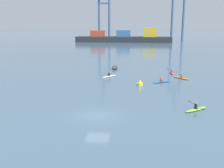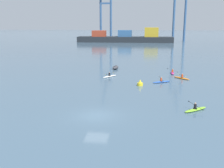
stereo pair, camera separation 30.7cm
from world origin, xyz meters
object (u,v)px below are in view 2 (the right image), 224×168
object	(u,v)px
kayak_orange	(182,78)
kayak_lime	(196,109)
gantry_crane_west_mid	(180,5)
kayak_white	(110,76)
container_barge	(126,38)
channel_buoy	(140,83)
capsized_dinghy	(115,67)
kayak_blue	(162,82)
kayak_magenta	(172,73)
gantry_crane_west	(106,10)

from	to	relation	value
kayak_orange	kayak_lime	distance (m)	17.72
gantry_crane_west_mid	kayak_white	xyz separation A→B (m)	(-24.29, -102.54, -18.95)
kayak_orange	kayak_white	size ratio (longest dim) A/B	0.93
kayak_lime	kayak_orange	bearing A→B (deg)	87.45
container_barge	channel_buoy	world-z (taller)	container_barge
capsized_dinghy	channel_buoy	distance (m)	15.93
kayak_white	kayak_blue	world-z (taller)	kayak_blue
gantry_crane_west_mid	capsized_dinghy	xyz separation A→B (m)	(-24.21, -93.81, -18.77)
container_barge	capsized_dinghy	distance (m)	84.97
container_barge	channel_buoy	bearing A→B (deg)	-84.53
kayak_lime	capsized_dinghy	bearing A→B (deg)	114.37
kayak_white	kayak_blue	xyz separation A→B (m)	(9.12, -3.57, 0.00)
kayak_white	container_barge	bearing A→B (deg)	92.39
container_barge	kayak_magenta	size ratio (longest dim) A/B	14.65
kayak_orange	kayak_blue	size ratio (longest dim) A/B	0.89
kayak_orange	kayak_lime	bearing A→B (deg)	-92.55
container_barge	kayak_magenta	bearing A→B (deg)	-79.99
gantry_crane_west	kayak_white	xyz separation A→B (m)	(16.60, -106.31, -16.93)
gantry_crane_west	kayak_blue	distance (m)	114.11
kayak_orange	gantry_crane_west	bearing A→B (deg)	105.48
gantry_crane_west_mid	kayak_lime	world-z (taller)	gantry_crane_west_mid
channel_buoy	kayak_lime	distance (m)	13.14
kayak_blue	capsized_dinghy	bearing A→B (deg)	126.32
gantry_crane_west_mid	kayak_orange	xyz separation A→B (m)	(-11.46, -102.52, -18.95)
channel_buoy	kayak_orange	xyz separation A→B (m)	(7.19, 6.23, -0.19)
gantry_crane_west_mid	capsized_dinghy	bearing A→B (deg)	-104.47
gantry_crane_west	kayak_magenta	distance (m)	106.52
gantry_crane_west	channel_buoy	distance (m)	115.91
kayak_orange	kayak_white	bearing A→B (deg)	-179.91
channel_buoy	kayak_orange	distance (m)	9.51
gantry_crane_west_mid	channel_buoy	world-z (taller)	gantry_crane_west_mid
capsized_dinghy	kayak_lime	size ratio (longest dim) A/B	0.91
kayak_orange	capsized_dinghy	bearing A→B (deg)	145.69
gantry_crane_west	kayak_blue	xyz separation A→B (m)	(25.72, -109.88, -16.93)
kayak_orange	kayak_lime	world-z (taller)	kayak_orange
capsized_dinghy	kayak_magenta	world-z (taller)	kayak_magenta
kayak_white	channel_buoy	bearing A→B (deg)	-47.72
kayak_orange	kayak_magenta	bearing A→B (deg)	102.58
gantry_crane_west	kayak_blue	bearing A→B (deg)	-76.83
channel_buoy	kayak_magenta	xyz separation A→B (m)	(6.07, 11.23, -0.19)
channel_buoy	kayak_lime	bearing A→B (deg)	-60.85
gantry_crane_west_mid	kayak_orange	bearing A→B (deg)	-96.38
gantry_crane_west	gantry_crane_west_mid	distance (m)	41.11
kayak_white	kayak_orange	bearing A→B (deg)	0.09
kayak_blue	gantry_crane_west_mid	bearing A→B (deg)	81.86
kayak_orange	container_barge	bearing A→B (deg)	100.15
container_barge	kayak_white	size ratio (longest dim) A/B	16.17
kayak_blue	kayak_orange	bearing A→B (deg)	44.01
container_barge	kayak_lime	size ratio (longest dim) A/B	16.68
container_barge	gantry_crane_west	size ratio (longest dim) A/B	1.40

